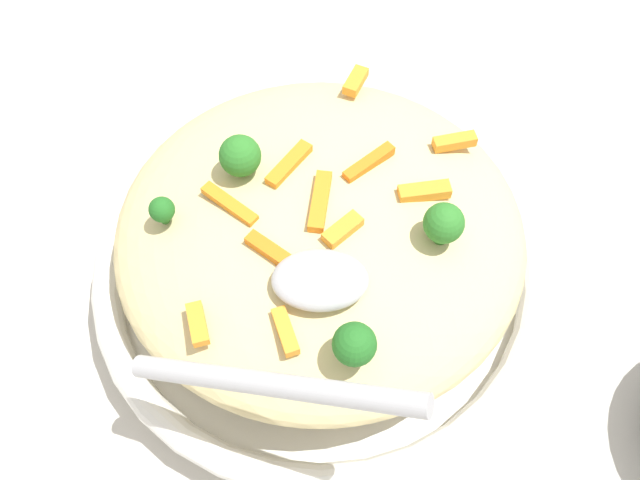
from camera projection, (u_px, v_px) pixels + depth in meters
The scene contains 19 objects.
ground_plane at pixel (320, 285), 0.52m from camera, with size 2.40×2.40×0.00m, color beige.
serving_bowl at pixel (320, 269), 0.50m from camera, with size 0.32×0.32×0.04m.
pasta_mound at pixel (320, 232), 0.45m from camera, with size 0.27×0.26×0.07m, color #DBC689.
carrot_piece_0 at pixel (454, 141), 0.46m from camera, with size 0.03×0.01×0.01m, color orange.
carrot_piece_1 at pixel (286, 331), 0.39m from camera, with size 0.03×0.01×0.01m, color orange.
carrot_piece_2 at pixel (343, 229), 0.41m from camera, with size 0.03×0.01×0.01m, color orange.
carrot_piece_3 at pixel (198, 324), 0.39m from camera, with size 0.03×0.01×0.01m, color orange.
carrot_piece_4 at pixel (324, 205), 0.42m from camera, with size 0.04×0.01×0.01m, color orange.
carrot_piece_5 at pixel (355, 81), 0.49m from camera, with size 0.02×0.01×0.01m, color orange.
carrot_piece_6 at pixel (268, 249), 0.41m from camera, with size 0.03×0.01×0.01m, color orange.
carrot_piece_7 at pixel (289, 165), 0.44m from camera, with size 0.04×0.01×0.01m, color orange.
carrot_piece_8 at pixel (424, 191), 0.43m from camera, with size 0.03×0.01×0.01m, color orange.
carrot_piece_9 at pixel (230, 202), 0.43m from camera, with size 0.04×0.01×0.01m, color orange.
carrot_piece_10 at pixel (369, 163), 0.44m from camera, with size 0.04×0.01×0.01m, color orange.
broccoli_floret_0 at pixel (240, 157), 0.43m from camera, with size 0.03×0.03×0.03m.
broccoli_floret_1 at pixel (355, 344), 0.37m from camera, with size 0.02×0.02×0.03m.
broccoli_floret_2 at pixel (162, 210), 0.42m from camera, with size 0.02×0.02×0.02m.
broccoli_floret_3 at pixel (444, 223), 0.41m from camera, with size 0.02×0.02×0.03m.
serving_spoon at pixel (299, 314), 0.37m from camera, with size 0.15×0.12×0.07m.
Camera 1 is at (-0.00, -0.24, 0.46)m, focal length 38.87 mm.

